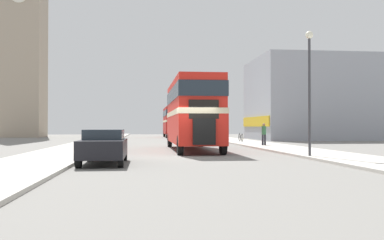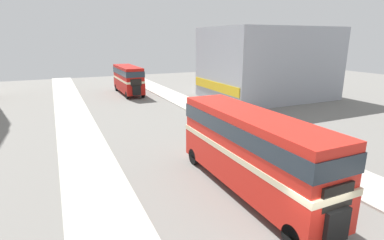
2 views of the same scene
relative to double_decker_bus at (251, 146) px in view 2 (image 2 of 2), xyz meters
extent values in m
cube|color=red|center=(0.00, 0.02, -1.21)|extent=(2.55, 10.70, 1.66)
cube|color=beige|center=(0.00, 0.02, -0.23)|extent=(2.57, 10.75, 0.30)
cube|color=red|center=(0.00, 0.02, 0.83)|extent=(2.50, 10.48, 1.81)
cube|color=#232D38|center=(0.00, 0.02, 0.92)|extent=(2.57, 10.59, 0.81)
cube|color=black|center=(0.00, -5.43, -1.29)|extent=(1.15, 0.20, 1.33)
cube|color=black|center=(0.00, -5.28, -0.17)|extent=(1.53, 0.12, 0.97)
cylinder|color=black|center=(-1.13, -4.50, -2.01)|extent=(0.28, 1.03, 1.03)
cylinder|color=black|center=(1.13, -4.50, -2.01)|extent=(0.28, 1.03, 1.03)
cylinder|color=black|center=(-1.13, 4.44, -2.01)|extent=(0.28, 1.03, 1.03)
cylinder|color=black|center=(1.13, 4.44, -2.01)|extent=(0.28, 1.03, 1.03)
cube|color=#B2140F|center=(1.02, 31.51, -1.26)|extent=(2.48, 9.05, 1.56)
cube|color=beige|center=(1.02, 31.51, -0.34)|extent=(2.50, 9.10, 0.28)
cube|color=#B2140F|center=(1.02, 31.51, 0.66)|extent=(2.43, 8.87, 1.70)
cube|color=#232D38|center=(1.02, 31.51, 0.74)|extent=(2.50, 8.96, 0.77)
cube|color=black|center=(1.02, 26.89, -1.34)|extent=(1.12, 0.20, 1.25)
cube|color=black|center=(1.02, 27.02, -0.28)|extent=(1.49, 0.12, 0.91)
cylinder|color=black|center=(-0.08, 27.81, -2.01)|extent=(0.28, 1.03, 1.03)
cylinder|color=black|center=(2.12, 27.81, -2.01)|extent=(0.28, 1.03, 1.03)
cylinder|color=black|center=(-0.08, 35.11, -2.01)|extent=(0.28, 1.03, 1.03)
cylinder|color=black|center=(2.12, 35.11, -2.01)|extent=(0.28, 1.03, 1.03)
cylinder|color=#282833|center=(5.65, 3.89, -2.02)|extent=(0.15, 0.15, 0.78)
cylinder|color=#282833|center=(5.82, 3.89, -2.02)|extent=(0.15, 0.15, 0.78)
cylinder|color=#336B42|center=(5.74, 3.89, -1.32)|extent=(0.32, 0.32, 0.62)
sphere|color=#9E7051|center=(5.74, 3.89, -0.91)|extent=(0.21, 0.21, 0.21)
torus|color=black|center=(5.86, 11.40, -2.05)|extent=(0.05, 0.71, 0.71)
torus|color=black|center=(5.86, 12.45, -2.05)|extent=(0.05, 0.71, 0.71)
cylinder|color=black|center=(5.86, 11.93, -1.91)|extent=(0.04, 1.06, 0.34)
cylinder|color=black|center=(5.86, 12.30, -1.84)|extent=(0.04, 0.04, 0.43)
cube|color=#999EA8|center=(17.64, 21.05, 2.11)|extent=(15.91, 11.66, 9.28)
cube|color=gold|center=(9.63, 21.05, -0.49)|extent=(0.12, 11.08, 1.11)
camera|label=1|loc=(-3.00, -26.60, -1.04)|focal=40.00mm
camera|label=2|loc=(-8.80, -11.84, 5.32)|focal=28.00mm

